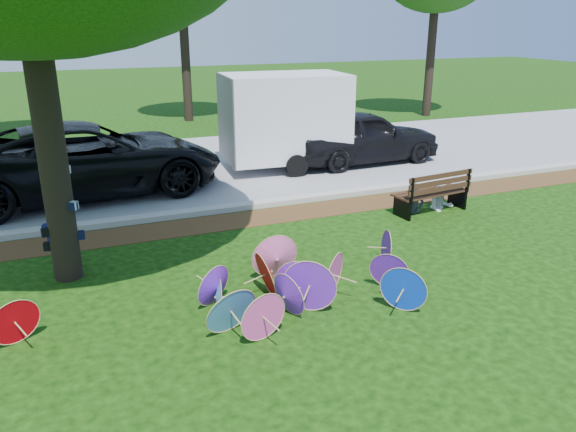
{
  "coord_description": "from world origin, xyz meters",
  "views": [
    {
      "loc": [
        -2.81,
        -6.17,
        4.01
      ],
      "look_at": [
        0.5,
        2.0,
        0.9
      ],
      "focal_mm": 35.0,
      "sensor_mm": 36.0,
      "label": 1
    }
  ],
  "objects_px": {
    "person_left": "(416,184)",
    "dark_pickup": "(363,137)",
    "cargo_trailer": "(285,117)",
    "park_bench": "(430,191)",
    "parasol_pile": "(283,284)",
    "person_right": "(442,183)",
    "black_van": "(89,159)"
  },
  "relations": [
    {
      "from": "dark_pickup",
      "to": "park_bench",
      "type": "height_order",
      "value": "dark_pickup"
    },
    {
      "from": "dark_pickup",
      "to": "person_right",
      "type": "distance_m",
      "value": 4.44
    },
    {
      "from": "cargo_trailer",
      "to": "person_left",
      "type": "relative_size",
      "value": 2.54
    },
    {
      "from": "parasol_pile",
      "to": "cargo_trailer",
      "type": "bearing_deg",
      "value": 68.07
    },
    {
      "from": "black_van",
      "to": "person_right",
      "type": "distance_m",
      "value": 8.19
    },
    {
      "from": "parasol_pile",
      "to": "cargo_trailer",
      "type": "xyz_separation_m",
      "value": [
        3.04,
        7.56,
        1.1
      ]
    },
    {
      "from": "black_van",
      "to": "person_left",
      "type": "xyz_separation_m",
      "value": [
        6.41,
        -4.06,
        -0.22
      ]
    },
    {
      "from": "person_left",
      "to": "dark_pickup",
      "type": "bearing_deg",
      "value": 77.04
    },
    {
      "from": "dark_pickup",
      "to": "cargo_trailer",
      "type": "distance_m",
      "value": 2.43
    },
    {
      "from": "person_right",
      "to": "black_van",
      "type": "bearing_deg",
      "value": 164.57
    },
    {
      "from": "black_van",
      "to": "person_left",
      "type": "bearing_deg",
      "value": -128.4
    },
    {
      "from": "parasol_pile",
      "to": "black_van",
      "type": "height_order",
      "value": "black_van"
    },
    {
      "from": "black_van",
      "to": "dark_pickup",
      "type": "bearing_deg",
      "value": -93.43
    },
    {
      "from": "park_bench",
      "to": "person_left",
      "type": "xyz_separation_m",
      "value": [
        -0.35,
        0.05,
        0.19
      ]
    },
    {
      "from": "cargo_trailer",
      "to": "park_bench",
      "type": "relative_size",
      "value": 1.87
    },
    {
      "from": "person_left",
      "to": "black_van",
      "type": "bearing_deg",
      "value": 149.54
    },
    {
      "from": "black_van",
      "to": "park_bench",
      "type": "relative_size",
      "value": 3.54
    },
    {
      "from": "parasol_pile",
      "to": "person_right",
      "type": "height_order",
      "value": "person_right"
    },
    {
      "from": "cargo_trailer",
      "to": "person_right",
      "type": "xyz_separation_m",
      "value": [
        1.85,
        -4.72,
        -0.85
      ]
    },
    {
      "from": "black_van",
      "to": "person_left",
      "type": "height_order",
      "value": "black_van"
    },
    {
      "from": "parasol_pile",
      "to": "person_left",
      "type": "relative_size",
      "value": 4.88
    },
    {
      "from": "cargo_trailer",
      "to": "person_left",
      "type": "distance_m",
      "value": 4.92
    },
    {
      "from": "dark_pickup",
      "to": "park_bench",
      "type": "distance_m",
      "value": 4.54
    },
    {
      "from": "parasol_pile",
      "to": "dark_pickup",
      "type": "distance_m",
      "value": 9.02
    },
    {
      "from": "black_van",
      "to": "park_bench",
      "type": "height_order",
      "value": "black_van"
    },
    {
      "from": "parasol_pile",
      "to": "dark_pickup",
      "type": "xyz_separation_m",
      "value": [
        5.36,
        7.25,
        0.42
      ]
    },
    {
      "from": "black_van",
      "to": "dark_pickup",
      "type": "height_order",
      "value": "black_van"
    },
    {
      "from": "dark_pickup",
      "to": "person_right",
      "type": "xyz_separation_m",
      "value": [
        -0.47,
        -4.41,
        -0.18
      ]
    },
    {
      "from": "parasol_pile",
      "to": "person_left",
      "type": "xyz_separation_m",
      "value": [
        4.19,
        2.84,
        0.29
      ]
    },
    {
      "from": "cargo_trailer",
      "to": "person_left",
      "type": "height_order",
      "value": "cargo_trailer"
    },
    {
      "from": "cargo_trailer",
      "to": "person_left",
      "type": "xyz_separation_m",
      "value": [
        1.15,
        -4.72,
        -0.8
      ]
    },
    {
      "from": "person_right",
      "to": "dark_pickup",
      "type": "bearing_deg",
      "value": 98.23
    }
  ]
}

